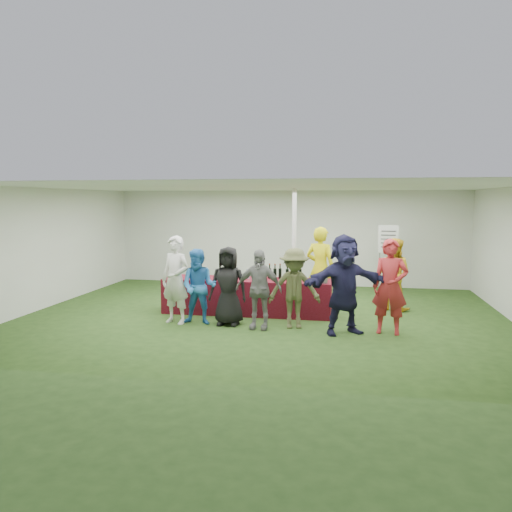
% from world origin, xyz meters
% --- Properties ---
extents(ground, '(60.00, 60.00, 0.00)m').
position_xyz_m(ground, '(0.00, 0.00, 0.00)').
color(ground, '#284719').
rests_on(ground, ground).
extents(tent, '(10.00, 10.00, 10.00)m').
position_xyz_m(tent, '(0.50, 1.20, 1.35)').
color(tent, white).
rests_on(tent, ground).
extents(serving_table, '(3.60, 0.80, 0.75)m').
position_xyz_m(serving_table, '(-0.40, 0.14, 0.38)').
color(serving_table, maroon).
rests_on(serving_table, ground).
extents(wine_bottles, '(0.87, 0.15, 0.32)m').
position_xyz_m(wine_bottles, '(0.33, 0.29, 0.87)').
color(wine_bottles, black).
rests_on(wine_bottles, serving_table).
extents(wine_glasses, '(2.75, 0.14, 0.16)m').
position_xyz_m(wine_glasses, '(-0.88, -0.11, 0.86)').
color(wine_glasses, silver).
rests_on(wine_glasses, serving_table).
extents(water_bottle, '(0.07, 0.07, 0.23)m').
position_xyz_m(water_bottle, '(-0.39, 0.22, 0.85)').
color(water_bottle, silver).
rests_on(water_bottle, serving_table).
extents(bar_towel, '(0.25, 0.18, 0.03)m').
position_xyz_m(bar_towel, '(1.17, 0.19, 0.77)').
color(bar_towel, white).
rests_on(bar_towel, serving_table).
extents(dump_bucket, '(0.26, 0.26, 0.18)m').
position_xyz_m(dump_bucket, '(1.20, -0.08, 0.84)').
color(dump_bucket, slate).
rests_on(dump_bucket, serving_table).
extents(wine_list_sign, '(0.50, 0.03, 1.80)m').
position_xyz_m(wine_list_sign, '(2.72, 2.79, 1.32)').
color(wine_list_sign, slate).
rests_on(wine_list_sign, ground).
extents(staff_pourer, '(0.80, 0.67, 1.86)m').
position_xyz_m(staff_pourer, '(1.13, 0.76, 0.93)').
color(staff_pourer, '#CECB0F').
rests_on(staff_pourer, ground).
extents(staff_back, '(0.97, 0.89, 1.60)m').
position_xyz_m(staff_back, '(2.73, 1.13, 0.80)').
color(staff_back, yellow).
rests_on(staff_back, ground).
extents(customer_0, '(0.74, 0.60, 1.74)m').
position_xyz_m(customer_0, '(-1.60, -0.95, 0.87)').
color(customer_0, silver).
rests_on(customer_0, ground).
extents(customer_1, '(0.72, 0.57, 1.49)m').
position_xyz_m(customer_1, '(-1.13, -0.94, 0.74)').
color(customer_1, '#2972BE').
rests_on(customer_1, ground).
extents(customer_2, '(0.77, 0.52, 1.54)m').
position_xyz_m(customer_2, '(-0.56, -0.88, 0.77)').
color(customer_2, black).
rests_on(customer_2, ground).
extents(customer_3, '(0.90, 0.41, 1.52)m').
position_xyz_m(customer_3, '(0.08, -1.07, 0.76)').
color(customer_3, slate).
rests_on(customer_3, ground).
extents(customer_4, '(1.09, 0.77, 1.53)m').
position_xyz_m(customer_4, '(0.74, -0.89, 0.77)').
color(customer_4, '#494D2A').
rests_on(customer_4, ground).
extents(customer_5, '(1.76, 1.24, 1.83)m').
position_xyz_m(customer_5, '(1.68, -1.13, 0.91)').
color(customer_5, '#1A1A3A').
rests_on(customer_5, ground).
extents(customer_6, '(0.69, 0.51, 1.74)m').
position_xyz_m(customer_6, '(2.49, -0.97, 0.87)').
color(customer_6, '#AA2528').
rests_on(customer_6, ground).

